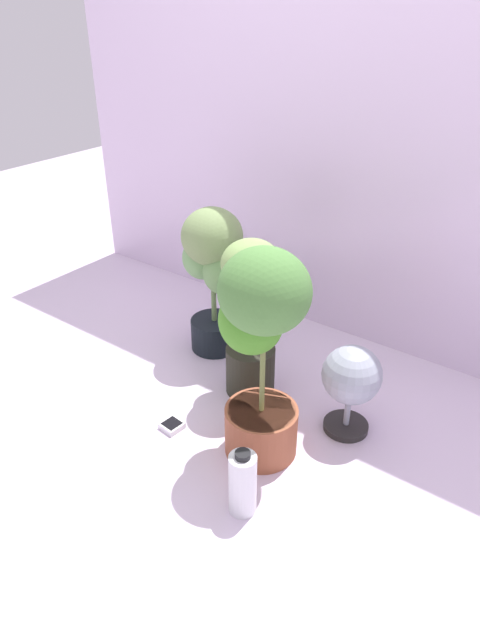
# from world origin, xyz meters

# --- Properties ---
(ground_plane) EXTENTS (8.00, 8.00, 0.00)m
(ground_plane) POSITION_xyz_m (0.00, 0.00, 0.00)
(ground_plane) COLOR silver
(ground_plane) RESTS_ON ground
(mylar_back_wall) EXTENTS (3.20, 0.01, 2.00)m
(mylar_back_wall) POSITION_xyz_m (0.00, 0.86, 1.00)
(mylar_back_wall) COLOR silver
(mylar_back_wall) RESTS_ON ground
(potted_plant_back_left) EXTENTS (0.35, 0.33, 0.71)m
(potted_plant_back_left) POSITION_xyz_m (-0.33, 0.34, 0.43)
(potted_plant_back_left) COLOR black
(potted_plant_back_left) RESTS_ON ground
(potted_plant_center) EXTENTS (0.34, 0.30, 0.71)m
(potted_plant_center) POSITION_xyz_m (0.01, 0.17, 0.40)
(potted_plant_center) COLOR black
(potted_plant_center) RESTS_ON ground
(potted_plant_front_right) EXTENTS (0.39, 0.36, 0.83)m
(potted_plant_front_right) POSITION_xyz_m (0.25, -0.11, 0.49)
(potted_plant_front_right) COLOR brown
(potted_plant_front_right) RESTS_ON ground
(hygrometer_box) EXTENTS (0.09, 0.09, 0.03)m
(hygrometer_box) POSITION_xyz_m (-0.09, -0.23, 0.01)
(hygrometer_box) COLOR white
(hygrometer_box) RESTS_ON ground
(floor_fan) EXTENTS (0.28, 0.28, 0.38)m
(floor_fan) POSITION_xyz_m (0.47, 0.18, 0.25)
(floor_fan) COLOR #262423
(floor_fan) RESTS_ON ground
(nutrient_bottle) EXTENTS (0.09, 0.09, 0.26)m
(nutrient_bottle) POSITION_xyz_m (0.38, -0.39, 0.12)
(nutrient_bottle) COLOR white
(nutrient_bottle) RESTS_ON ground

